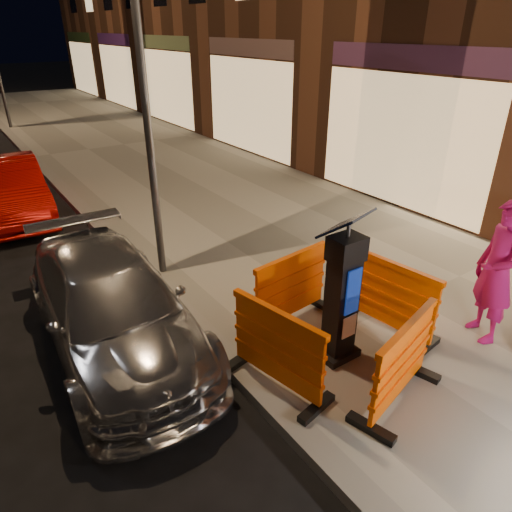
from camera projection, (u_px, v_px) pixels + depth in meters
ground_plane at (249, 385)px, 5.52m from camera, size 120.00×120.00×0.00m
sidewalk at (411, 303)px, 7.00m from camera, size 6.00×60.00×0.15m
kerb at (249, 380)px, 5.48m from camera, size 0.30×60.00×0.15m
parking_kiosk at (342, 293)px, 5.37m from camera, size 0.67×0.67×1.84m
barrier_front at (402, 364)px, 4.86m from camera, size 1.41×0.85×1.03m
barrier_back at (291, 288)px, 6.25m from camera, size 1.37×0.69×1.03m
barrier_kerbside at (277, 349)px, 5.07m from camera, size 0.79×1.40×1.03m
barrier_bldgside at (392, 298)px, 6.04m from camera, size 0.71×1.38×1.03m
car_silver at (120, 344)px, 6.22m from camera, size 1.93×4.28×1.22m
car_red at (16, 216)px, 10.40m from camera, size 1.54×3.95×1.28m
man at (497, 272)px, 5.73m from camera, size 0.72×0.83×1.92m
street_lamp_mid at (143, 84)px, 6.42m from camera, size 0.12×0.12×6.00m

